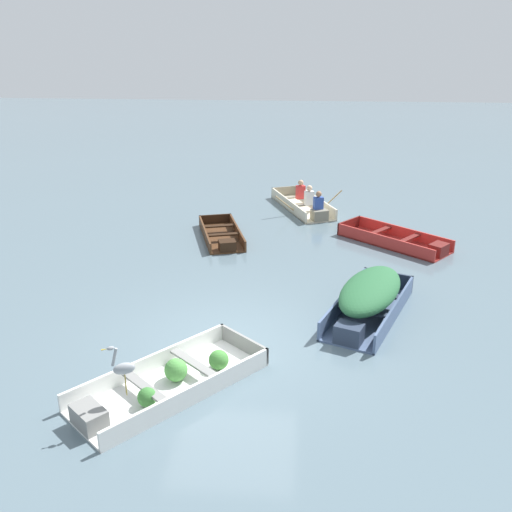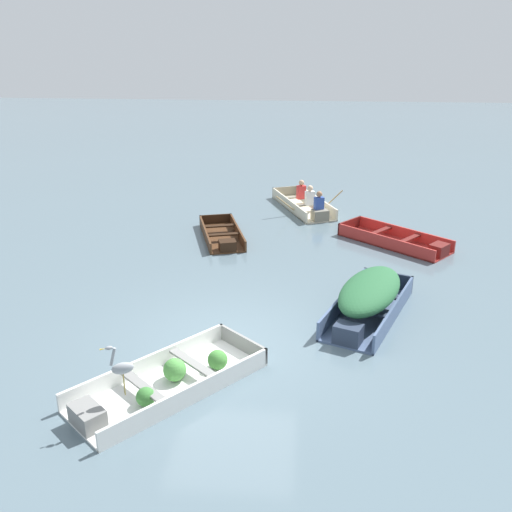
# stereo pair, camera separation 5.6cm
# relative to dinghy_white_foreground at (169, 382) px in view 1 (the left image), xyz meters

# --- Properties ---
(ground_plane) EXTENTS (80.00, 80.00, 0.00)m
(ground_plane) POSITION_rel_dinghy_white_foreground_xyz_m (0.85, 1.61, -0.14)
(ground_plane) COLOR slate
(dinghy_white_foreground) EXTENTS (3.10, 3.26, 0.43)m
(dinghy_white_foreground) POSITION_rel_dinghy_white_foreground_xyz_m (0.00, 0.00, 0.00)
(dinghy_white_foreground) COLOR white
(dinghy_white_foreground) RESTS_ON ground
(skiff_slate_blue_near_moored) EXTENTS (2.15, 3.18, 0.82)m
(skiff_slate_blue_near_moored) POSITION_rel_dinghy_white_foreground_xyz_m (3.48, 2.89, 0.34)
(skiff_slate_blue_near_moored) COLOR #475B7F
(skiff_slate_blue_near_moored) RESTS_ON ground
(skiff_red_mid_moored) EXTENTS (3.00, 2.78, 0.34)m
(skiff_red_mid_moored) POSITION_rel_dinghy_white_foreground_xyz_m (4.69, 7.18, -0.02)
(skiff_red_mid_moored) COLOR #AD2D28
(skiff_red_mid_moored) RESTS_ON ground
(skiff_dark_varnish_far_moored) EXTENTS (1.65, 2.70, 0.31)m
(skiff_dark_varnish_far_moored) POSITION_rel_dinghy_white_foreground_xyz_m (-0.15, 7.20, -0.03)
(skiff_dark_varnish_far_moored) COLOR #4C2D19
(skiff_dark_varnish_far_moored) RESTS_ON ground
(rowboat_cream_with_crew) EXTENTS (2.36, 3.30, 0.92)m
(rowboat_cream_with_crew) POSITION_rel_dinghy_white_foreground_xyz_m (2.15, 10.16, 0.08)
(rowboat_cream_with_crew) COLOR beige
(rowboat_cream_with_crew) RESTS_ON ground
(heron_on_dinghy) EXTENTS (0.44, 0.26, 0.84)m
(heron_on_dinghy) POSITION_rel_dinghy_white_foreground_xyz_m (-0.45, -0.78, 0.75)
(heron_on_dinghy) COLOR olive
(heron_on_dinghy) RESTS_ON dinghy_white_foreground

